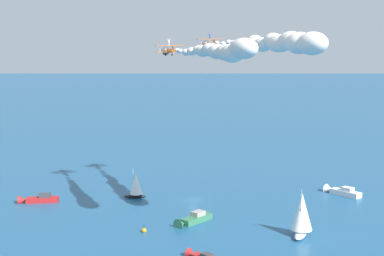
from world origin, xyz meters
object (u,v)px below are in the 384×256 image
(motorboat_trailing, at_px, (192,220))
(wingwalker_lead, at_px, (169,42))
(marker_buoy, at_px, (144,230))
(biplane_wingman, at_px, (210,44))
(sailboat_near_centre, at_px, (302,214))
(motorboat_inshore, at_px, (341,191))
(biplane_lead, at_px, (169,50))
(sailboat_offshore, at_px, (136,185))
(motorboat_far_port, at_px, (37,199))
(wingwalker_wingman, at_px, (210,36))

(motorboat_trailing, relative_size, wingwalker_lead, 6.19)
(marker_buoy, relative_size, biplane_wingman, 0.29)
(sailboat_near_centre, bearing_deg, motorboat_inshore, 41.92)
(motorboat_inshore, bearing_deg, biplane_lead, 168.04)
(motorboat_inshore, bearing_deg, sailboat_offshore, 162.05)
(motorboat_far_port, height_order, biplane_wingman, biplane_wingman)
(wingwalker_wingman, bearing_deg, sailboat_offshore, 170.90)
(motorboat_trailing, bearing_deg, sailboat_near_centre, -42.72)
(wingwalker_lead, bearing_deg, motorboat_trailing, -94.15)
(wingwalker_wingman, bearing_deg, motorboat_inshore, -22.88)
(sailboat_offshore, bearing_deg, sailboat_near_centre, -61.25)
(biplane_wingman, bearing_deg, motorboat_far_port, 169.76)
(motorboat_far_port, relative_size, biplane_wingman, 1.49)
(sailboat_near_centre, xyz_separation_m, biplane_wingman, (-4.03, 41.42, 37.13))
(wingwalker_lead, relative_size, wingwalker_wingman, 1.15)
(biplane_lead, bearing_deg, wingwalker_wingman, 18.30)
(motorboat_far_port, bearing_deg, marker_buoy, -60.87)
(motorboat_far_port, relative_size, biplane_lead, 1.49)
(wingwalker_wingman, bearing_deg, motorboat_far_port, 169.76)
(motorboat_inshore, xyz_separation_m, wingwalker_lead, (-47.45, 10.06, 41.55))
(sailboat_offshore, bearing_deg, motorboat_trailing, -78.15)
(motorboat_inshore, height_order, biplane_lead, biplane_lead)
(motorboat_far_port, xyz_separation_m, motorboat_inshore, (80.55, -22.79, 0.04))
(motorboat_far_port, bearing_deg, wingwalker_lead, -21.05)
(motorboat_far_port, bearing_deg, sailboat_offshore, -11.13)
(sailboat_offshore, distance_m, biplane_lead, 38.04)
(wingwalker_lead, xyz_separation_m, biplane_wingman, (13.32, 4.35, -0.36))
(sailboat_near_centre, xyz_separation_m, motorboat_inshore, (30.09, 27.01, -4.05))
(sailboat_near_centre, relative_size, wingwalker_lead, 6.11)
(sailboat_near_centre, relative_size, motorboat_far_port, 1.00)
(biplane_lead, bearing_deg, sailboat_near_centre, -64.96)
(marker_buoy, height_order, biplane_wingman, biplane_wingman)
(motorboat_far_port, bearing_deg, wingwalker_wingman, -10.24)
(motorboat_trailing, bearing_deg, wingwalker_lead, 85.85)
(motorboat_far_port, xyz_separation_m, marker_buoy, (19.29, -34.61, -0.43))
(motorboat_trailing, distance_m, biplane_wingman, 49.94)
(motorboat_trailing, bearing_deg, wingwalker_wingman, 58.58)
(sailboat_near_centre, distance_m, motorboat_far_port, 71.02)
(marker_buoy, bearing_deg, wingwalker_lead, 57.73)
(motorboat_far_port, distance_m, sailboat_offshore, 26.58)
(motorboat_far_port, relative_size, wingwalker_wingman, 7.07)
(marker_buoy, distance_m, wingwalker_wingman, 57.80)
(motorboat_trailing, height_order, wingwalker_lead, wingwalker_lead)
(biplane_lead, xyz_separation_m, wingwalker_lead, (-0.05, 0.01, 2.19))
(motorboat_inshore, xyz_separation_m, sailboat_offshore, (-54.62, 17.69, 2.80))
(wingwalker_lead, bearing_deg, sailboat_near_centre, -64.91)
(motorboat_inshore, relative_size, wingwalker_wingman, 7.37)
(motorboat_inshore, distance_m, biplane_wingman, 55.39)
(motorboat_far_port, height_order, sailboat_offshore, sailboat_offshore)
(motorboat_far_port, bearing_deg, motorboat_trailing, -45.70)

